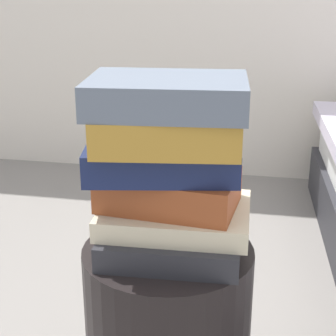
{
  "coord_description": "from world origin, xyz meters",
  "views": [
    {
      "loc": [
        0.17,
        -0.91,
        1.08
      ],
      "look_at": [
        0.0,
        0.0,
        0.74
      ],
      "focal_mm": 59.16,
      "sensor_mm": 36.0,
      "label": 1
    }
  ],
  "objects_px": {
    "book_cream": "(175,215)",
    "book_slate": "(169,95)",
    "book_charcoal": "(172,241)",
    "book_navy": "(162,160)",
    "book_ochre": "(165,129)",
    "book_rust": "(170,190)"
  },
  "relations": [
    {
      "from": "book_rust",
      "to": "book_slate",
      "type": "bearing_deg",
      "value": -83.3
    },
    {
      "from": "book_rust",
      "to": "book_navy",
      "type": "relative_size",
      "value": 0.91
    },
    {
      "from": "book_cream",
      "to": "book_slate",
      "type": "xyz_separation_m",
      "value": [
        -0.01,
        -0.02,
        0.23
      ]
    },
    {
      "from": "book_cream",
      "to": "book_ochre",
      "type": "relative_size",
      "value": 1.1
    },
    {
      "from": "book_cream",
      "to": "book_slate",
      "type": "distance_m",
      "value": 0.23
    },
    {
      "from": "book_charcoal",
      "to": "book_navy",
      "type": "bearing_deg",
      "value": 156.33
    },
    {
      "from": "book_slate",
      "to": "book_cream",
      "type": "bearing_deg",
      "value": 57.79
    },
    {
      "from": "book_charcoal",
      "to": "book_navy",
      "type": "xyz_separation_m",
      "value": [
        -0.02,
        0.01,
        0.15
      ]
    },
    {
      "from": "book_cream",
      "to": "book_rust",
      "type": "xyz_separation_m",
      "value": [
        -0.01,
        -0.0,
        0.05
      ]
    },
    {
      "from": "book_charcoal",
      "to": "book_cream",
      "type": "xyz_separation_m",
      "value": [
        0.0,
        0.02,
        0.04
      ]
    },
    {
      "from": "book_cream",
      "to": "book_charcoal",
      "type": "bearing_deg",
      "value": -99.19
    },
    {
      "from": "book_cream",
      "to": "book_navy",
      "type": "height_order",
      "value": "book_navy"
    },
    {
      "from": "book_rust",
      "to": "book_navy",
      "type": "distance_m",
      "value": 0.06
    },
    {
      "from": "book_cream",
      "to": "book_ochre",
      "type": "xyz_separation_m",
      "value": [
        -0.02,
        -0.02,
        0.17
      ]
    },
    {
      "from": "book_charcoal",
      "to": "book_slate",
      "type": "distance_m",
      "value": 0.27
    },
    {
      "from": "book_cream",
      "to": "book_rust",
      "type": "height_order",
      "value": "book_rust"
    },
    {
      "from": "book_rust",
      "to": "book_navy",
      "type": "xyz_separation_m",
      "value": [
        -0.01,
        -0.01,
        0.06
      ]
    },
    {
      "from": "book_rust",
      "to": "book_slate",
      "type": "height_order",
      "value": "book_slate"
    },
    {
      "from": "book_charcoal",
      "to": "book_ochre",
      "type": "height_order",
      "value": "book_ochre"
    },
    {
      "from": "book_charcoal",
      "to": "book_rust",
      "type": "relative_size",
      "value": 1.03
    },
    {
      "from": "book_rust",
      "to": "book_slate",
      "type": "relative_size",
      "value": 0.91
    },
    {
      "from": "book_cream",
      "to": "book_slate",
      "type": "relative_size",
      "value": 1.01
    }
  ]
}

